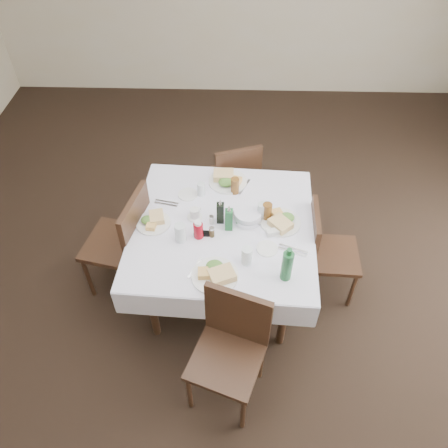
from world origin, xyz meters
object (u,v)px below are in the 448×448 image
object	(u,v)px
water_s	(247,256)
chair_west	(126,239)
oil_cruet_dark	(220,212)
ketchup_bottle	(198,230)
water_e	(262,211)
green_bottle	(287,265)
chair_south	(231,342)
water_n	(201,189)
water_w	(180,233)
chair_north	(234,177)
dining_table	(223,232)
coffee_mug	(195,214)
oil_cruet_green	(229,219)
chair_east	(323,248)
bread_basket	(248,216)

from	to	relation	value
water_s	chair_west	bearing A→B (deg)	157.92
oil_cruet_dark	ketchup_bottle	distance (m)	0.22
water_e	green_bottle	xyz separation A→B (m)	(0.14, -0.55, 0.05)
chair_south	water_n	bearing A→B (deg)	102.79
chair_west	water_n	size ratio (longest dim) A/B	8.79
water_w	green_bottle	distance (m)	0.77
chair_north	dining_table	bearing A→B (deg)	-95.21
water_e	coffee_mug	size ratio (longest dim) A/B	1.21
dining_table	water_s	size ratio (longest dim) A/B	10.35
coffee_mug	oil_cruet_green	bearing A→B (deg)	-22.64
water_w	coffee_mug	bearing A→B (deg)	70.53
chair_east	oil_cruet_dark	distance (m)	0.87
dining_table	oil_cruet_green	world-z (taller)	oil_cruet_green
water_n	ketchup_bottle	xyz separation A→B (m)	(0.01, -0.44, 0.01)
chair_east	green_bottle	bearing A→B (deg)	-125.49
chair_north	bread_basket	bearing A→B (deg)	-82.67
chair_east	oil_cruet_dark	xyz separation A→B (m)	(-0.79, 0.00, 0.37)
water_s	chair_south	bearing A→B (deg)	-100.98
chair_south	water_e	xyz separation A→B (m)	(0.21, 0.89, 0.31)
chair_east	water_w	size ratio (longest dim) A/B	5.93
chair_east	chair_west	bearing A→B (deg)	-179.67
chair_north	water_n	size ratio (longest dim) A/B	7.87
chair_south	chair_east	world-z (taller)	chair_south
water_s	water_e	bearing A→B (deg)	74.99
water_w	ketchup_bottle	xyz separation A→B (m)	(0.12, 0.03, -0.00)
water_e	water_w	bearing A→B (deg)	-157.42
chair_west	ketchup_bottle	xyz separation A→B (m)	(0.58, -0.15, 0.27)
chair_west	ketchup_bottle	bearing A→B (deg)	-14.18
water_w	coffee_mug	xyz separation A→B (m)	(0.08, 0.23, -0.04)
chair_east	water_w	xyz separation A→B (m)	(-1.06, -0.19, 0.34)
chair_north	bread_basket	distance (m)	0.85
water_s	coffee_mug	bearing A→B (deg)	132.19
chair_west	water_e	distance (m)	1.07
water_w	bread_basket	bearing A→B (deg)	24.93
ketchup_bottle	bread_basket	bearing A→B (deg)	27.84
oil_cruet_green	chair_east	bearing A→B (deg)	5.38
water_w	coffee_mug	world-z (taller)	water_w
oil_cruet_green	coffee_mug	size ratio (longest dim) A/B	2.02
water_n	oil_cruet_green	bearing A→B (deg)	-58.09
dining_table	water_e	distance (m)	0.33
chair_north	coffee_mug	xyz separation A→B (m)	(-0.29, -0.78, 0.30)
water_n	chair_east	bearing A→B (deg)	-16.70
oil_cruet_green	dining_table	bearing A→B (deg)	139.95
water_s	coffee_mug	distance (m)	0.56
water_s	oil_cruet_green	size ratio (longest dim) A/B	0.60
oil_cruet_dark	chair_east	bearing A→B (deg)	-0.01
water_s	coffee_mug	world-z (taller)	water_s
water_w	oil_cruet_dark	size ratio (longest dim) A/B	0.67
chair_north	water_s	bearing A→B (deg)	-85.60
bread_basket	green_bottle	xyz separation A→B (m)	(0.24, -0.52, 0.09)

